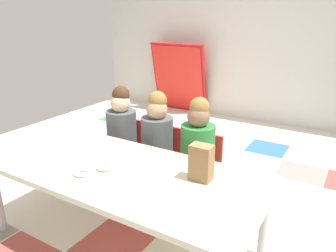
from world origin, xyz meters
TOP-DOWN VIEW (x-y plane):
  - ground_plane at (-0.01, 0.00)m, footprint 5.32×4.75m
  - back_wall at (0.00, 2.38)m, footprint 5.32×0.10m
  - craft_table at (0.06, -0.84)m, footprint 1.84×0.82m
  - seated_child_near_camera at (-0.45, -0.20)m, footprint 0.34×0.34m
  - seated_child_middle_seat at (-0.08, -0.20)m, footprint 0.32×0.31m
  - seated_child_far_right at (0.29, -0.20)m, footprint 0.34×0.34m
  - folded_activity_table at (-1.21, 2.18)m, footprint 0.90×0.29m
  - paper_bag_brown at (0.55, -0.71)m, footprint 0.13×0.09m
  - paper_plate_near_edge at (-0.08, -1.03)m, footprint 0.18×0.18m
  - paper_plate_center_table at (-0.43, -0.81)m, footprint 0.18×0.18m
  - donut_powdered_on_plate at (-0.08, -1.03)m, footprint 0.11×0.11m
  - donut_powdered_loose at (-0.03, -0.89)m, footprint 0.11×0.11m

SIDE VIEW (x-z plane):
  - ground_plane at x=-0.01m, z-range -0.02..0.00m
  - craft_table at x=0.06m, z-range 0.24..0.80m
  - folded_activity_table at x=-1.21m, z-range -0.01..1.08m
  - seated_child_near_camera at x=-0.45m, z-range 0.10..1.01m
  - seated_child_middle_seat at x=-0.08m, z-range 0.10..1.01m
  - seated_child_far_right at x=0.29m, z-range 0.10..1.01m
  - paper_plate_near_edge at x=-0.08m, z-range 0.56..0.57m
  - paper_plate_center_table at x=-0.43m, z-range 0.56..0.57m
  - donut_powdered_loose at x=-0.03m, z-range 0.56..0.60m
  - donut_powdered_on_plate at x=-0.08m, z-range 0.57..0.60m
  - paper_bag_brown at x=0.55m, z-range 0.56..0.78m
  - back_wall at x=0.00m, z-range 0.00..2.46m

